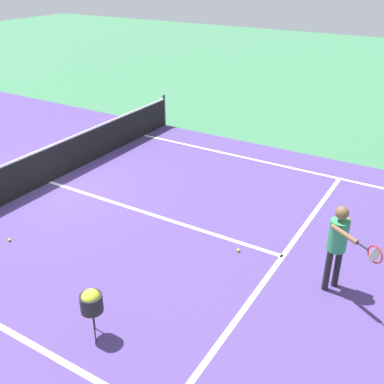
{
  "coord_description": "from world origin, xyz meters",
  "views": [
    {
      "loc": [
        -7.15,
        -8.65,
        5.17
      ],
      "look_at": [
        -0.23,
        -4.47,
        1.0
      ],
      "focal_mm": 42.41,
      "sensor_mm": 36.0,
      "label": 1
    }
  ],
  "objects": [
    {
      "name": "line_service_near",
      "position": [
        0.0,
        -6.4,
        0.0
      ],
      "size": [
        8.22,
        0.1,
        0.01
      ],
      "primitive_type": "cube",
      "color": "white",
      "rests_on": "ground_plane"
    },
    {
      "name": "tennis_ball_mid_court",
      "position": [
        -0.3,
        -5.58,
        0.03
      ],
      "size": [
        0.07,
        0.07,
        0.07
      ],
      "primitive_type": "sphere",
      "color": "#CCE033",
      "rests_on": "ground_plane"
    },
    {
      "name": "ball_hopper",
      "position": [
        -3.47,
        -4.69,
        0.68
      ],
      "size": [
        0.34,
        0.34,
        0.87
      ],
      "color": "black",
      "rests_on": "ground_plane"
    },
    {
      "name": "line_sideline_right",
      "position": [
        4.11,
        -5.95,
        0.0
      ],
      "size": [
        0.1,
        11.89,
        0.01
      ],
      "primitive_type": "cube",
      "color": "white",
      "rests_on": "ground_plane"
    },
    {
      "name": "ground_plane",
      "position": [
        0.0,
        0.0,
        0.0
      ],
      "size": [
        60.0,
        60.0,
        0.0
      ],
      "primitive_type": "plane",
      "color": "#38724C"
    },
    {
      "name": "player_near",
      "position": [
        -0.47,
        -7.47,
        1.01
      ],
      "size": [
        0.91,
        0.96,
        1.63
      ],
      "color": "black",
      "rests_on": "ground_plane"
    },
    {
      "name": "court_surface_inbounds",
      "position": [
        0.0,
        0.0,
        0.0
      ],
      "size": [
        10.62,
        24.4,
        0.0
      ],
      "primitive_type": "cube",
      "color": "#4C387A",
      "rests_on": "ground_plane"
    },
    {
      "name": "tennis_ball_near_net",
      "position": [
        -2.4,
        -1.4,
        0.03
      ],
      "size": [
        0.07,
        0.07,
        0.07
      ],
      "primitive_type": "sphere",
      "color": "#CCE033",
      "rests_on": "ground_plane"
    },
    {
      "name": "line_center_service",
      "position": [
        0.0,
        -3.2,
        0.0
      ],
      "size": [
        0.1,
        6.4,
        0.01
      ],
      "primitive_type": "cube",
      "color": "white",
      "rests_on": "ground_plane"
    },
    {
      "name": "net",
      "position": [
        0.0,
        0.0,
        0.49
      ],
      "size": [
        10.69,
        0.09,
        1.07
      ],
      "color": "#33383D",
      "rests_on": "ground_plane"
    }
  ]
}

